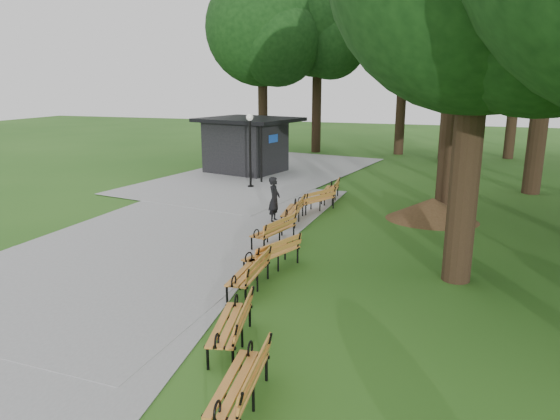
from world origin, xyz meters
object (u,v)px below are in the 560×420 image
(lamp_post, at_px, (250,135))
(bench_6, at_px, (316,200))
(person, at_px, (274,199))
(kiosk, at_px, (246,145))
(bench_0, at_px, (239,383))
(bench_5, at_px, (293,210))
(bench_7, at_px, (330,190))
(bench_1, at_px, (230,325))
(bench_3, at_px, (272,254))
(bench_2, at_px, (248,273))
(dirt_mound, at_px, (432,209))
(bench_4, at_px, (273,231))

(lamp_post, distance_m, bench_6, 5.56)
(lamp_post, bearing_deg, person, -60.29)
(kiosk, relative_size, bench_0, 2.48)
(bench_0, distance_m, bench_5, 10.49)
(person, distance_m, lamp_post, 6.24)
(lamp_post, relative_size, bench_5, 1.79)
(person, xyz_separation_m, bench_7, (1.12, 3.78, -0.36))
(bench_0, distance_m, bench_1, 1.90)
(bench_6, bearing_deg, bench_3, 29.37)
(bench_3, bearing_deg, bench_2, 19.23)
(lamp_post, bearing_deg, dirt_mound, -21.52)
(lamp_post, relative_size, bench_1, 1.79)
(kiosk, bearing_deg, bench_5, -44.58)
(person, bearing_deg, bench_7, -19.70)
(bench_4, bearing_deg, bench_6, -168.03)
(bench_1, relative_size, bench_7, 1.00)
(bench_3, bearing_deg, bench_0, 36.04)
(dirt_mound, distance_m, bench_4, 6.28)
(bench_4, height_order, bench_7, same)
(bench_4, bearing_deg, bench_1, 25.94)
(bench_3, bearing_deg, dirt_mound, 171.00)
(person, distance_m, bench_2, 6.13)
(kiosk, xyz_separation_m, bench_0, (7.75, -19.22, -1.03))
(lamp_post, relative_size, bench_3, 1.79)
(kiosk, xyz_separation_m, bench_4, (5.61, -11.54, -1.03))
(bench_5, bearing_deg, kiosk, -155.36)
(person, bearing_deg, lamp_post, 26.57)
(person, relative_size, lamp_post, 0.47)
(bench_1, distance_m, bench_4, 6.13)
(lamp_post, distance_m, bench_5, 6.61)
(person, distance_m, dirt_mound, 5.63)
(lamp_post, xyz_separation_m, bench_3, (4.46, -9.70, -1.98))
(dirt_mound, distance_m, bench_0, 12.35)
(bench_0, relative_size, bench_3, 1.00)
(kiosk, xyz_separation_m, dirt_mound, (10.04, -7.08, -1.07))
(person, height_order, kiosk, kiosk)
(person, distance_m, bench_3, 4.72)
(bench_0, bearing_deg, dirt_mound, 163.03)
(person, xyz_separation_m, bench_5, (0.65, 0.07, -0.36))
(kiosk, height_order, dirt_mound, kiosk)
(person, distance_m, bench_0, 10.59)
(bench_2, bearing_deg, bench_0, 17.58)
(person, distance_m, bench_1, 8.73)
(bench_4, relative_size, bench_6, 1.00)
(kiosk, relative_size, bench_1, 2.48)
(bench_3, relative_size, bench_5, 1.00)
(kiosk, distance_m, bench_2, 16.28)
(dirt_mound, height_order, bench_2, bench_2)
(lamp_post, bearing_deg, bench_2, -68.51)
(kiosk, xyz_separation_m, bench_1, (6.86, -17.54, -1.03))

